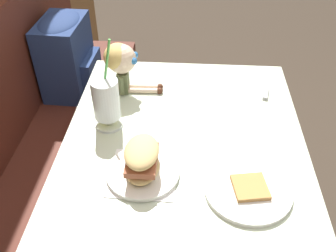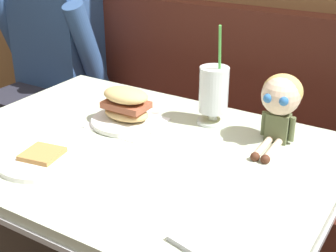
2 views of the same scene
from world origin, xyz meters
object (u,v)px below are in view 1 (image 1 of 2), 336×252
(toast_plate, at_px, (248,190))
(backpack, at_px, (67,54))
(butter_knife, at_px, (267,88))
(sandwich_plate, at_px, (142,163))
(milkshake_glass, at_px, (106,102))
(seated_doll, at_px, (121,61))

(toast_plate, xyz_separation_m, backpack, (0.90, 0.79, -0.09))
(butter_knife, bearing_deg, sandwich_plate, 138.35)
(sandwich_plate, distance_m, butter_knife, 0.65)
(sandwich_plate, height_order, backpack, sandwich_plate)
(milkshake_glass, xyz_separation_m, sandwich_plate, (-0.22, -0.14, -0.05))
(seated_doll, bearing_deg, toast_plate, -138.23)
(butter_knife, distance_m, seated_doll, 0.57)
(toast_plate, bearing_deg, milkshake_glass, 58.99)
(toast_plate, relative_size, seated_doll, 1.14)
(milkshake_glass, bearing_deg, backpack, 28.37)
(sandwich_plate, bearing_deg, milkshake_glass, 32.73)
(milkshake_glass, relative_size, sandwich_plate, 1.43)
(butter_knife, height_order, backpack, backpack)
(seated_doll, bearing_deg, sandwich_plate, -163.91)
(toast_plate, distance_m, milkshake_glass, 0.54)
(toast_plate, distance_m, butter_knife, 0.55)
(toast_plate, relative_size, milkshake_glass, 0.79)
(seated_doll, bearing_deg, butter_knife, -85.38)
(milkshake_glass, bearing_deg, butter_knife, -65.71)
(butter_knife, bearing_deg, seated_doll, 94.62)
(toast_plate, bearing_deg, backpack, 41.30)
(milkshake_glass, relative_size, seated_doll, 1.43)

